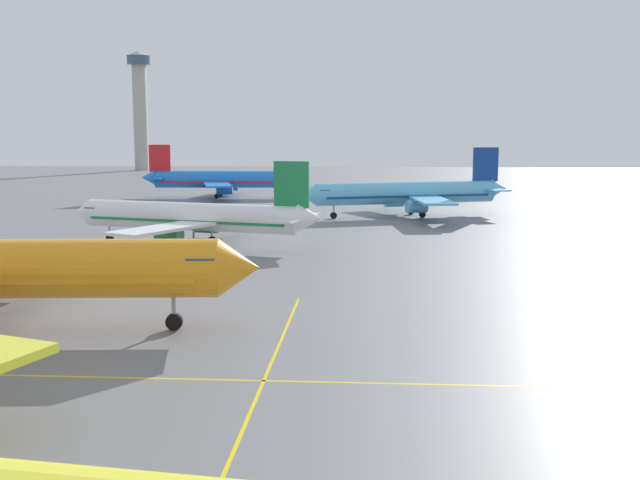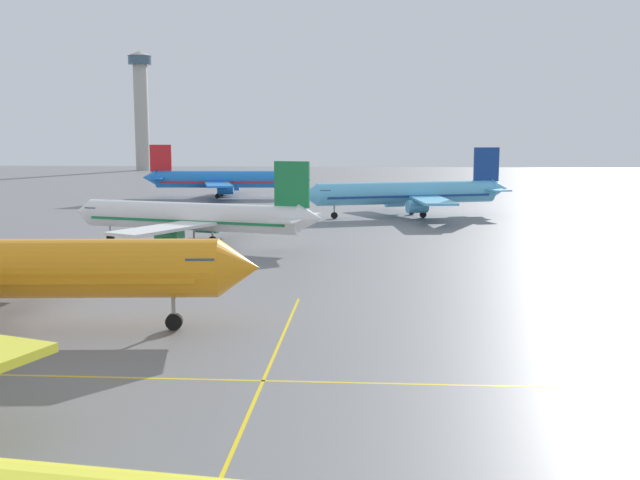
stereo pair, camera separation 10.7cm
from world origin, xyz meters
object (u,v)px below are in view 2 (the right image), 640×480
object	(u,v)px
airliner_third_row	(194,217)
airliner_far_left_stand	(410,193)
airliner_far_right_stand	(226,180)
control_tower	(141,102)

from	to	relation	value
airliner_third_row	airliner_far_left_stand	xyz separation A→B (m)	(27.71, 34.61, 0.29)
airliner_far_left_stand	airliner_far_right_stand	xyz separation A→B (m)	(-37.25, 33.97, -0.01)
airliner_third_row	airliner_far_left_stand	size ratio (longest dim) A/B	0.94
airliner_far_right_stand	control_tower	distance (m)	130.87
airliner_far_left_stand	airliner_far_right_stand	distance (m)	50.42
airliner_far_right_stand	control_tower	world-z (taller)	control_tower
airliner_third_row	airliner_far_left_stand	world-z (taller)	airliner_far_left_stand
airliner_far_left_stand	control_tower	world-z (taller)	control_tower
airliner_far_left_stand	airliner_third_row	bearing A→B (deg)	-128.68
airliner_third_row	control_tower	xyz separation A→B (m)	(-63.84, 185.75, 21.49)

